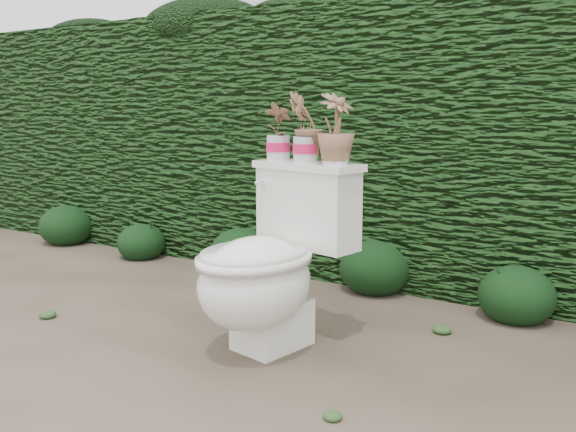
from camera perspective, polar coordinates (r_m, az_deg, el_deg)
The scene contains 11 objects.
ground at distance 2.59m, azimuth -2.88°, elevation -12.83°, with size 60.00×60.00×0.00m, color brown.
hedge at distance 3.82m, azimuth 10.78°, elevation 6.75°, with size 8.00×1.00×1.60m, color #204A18.
toilet at distance 2.54m, azimuth -1.80°, elevation -4.77°, with size 0.58×0.76×0.78m.
potted_plant_left at distance 2.76m, azimuth -0.92°, elevation 7.78°, with size 0.13×0.09×0.24m, color #247022.
potted_plant_center at distance 2.64m, azimuth 1.64°, elevation 8.17°, with size 0.16×0.13×0.29m, color #247022.
potted_plant_right at distance 2.54m, azimuth 4.49°, elevation 7.98°, with size 0.16×0.16×0.28m, color #247022.
liriope_clump_0 at distance 4.90m, azimuth -20.04°, elevation -0.56°, with size 0.40×0.40×0.32m, color black.
liriope_clump_1 at distance 4.28m, azimuth -13.58°, elevation -2.07°, with size 0.33×0.33×0.26m, color black.
liriope_clump_2 at distance 3.78m, azimuth -4.41°, elevation -3.03°, with size 0.39×0.39×0.31m, color black.
liriope_clump_3 at distance 3.43m, azimuth 8.14°, elevation -4.38°, with size 0.40×0.40×0.32m, color black.
liriope_clump_4 at distance 3.15m, azimuth 20.63°, elevation -6.49°, with size 0.36×0.36×0.29m, color black.
Camera 1 is at (1.35, -1.96, 1.00)m, focal length 38.00 mm.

